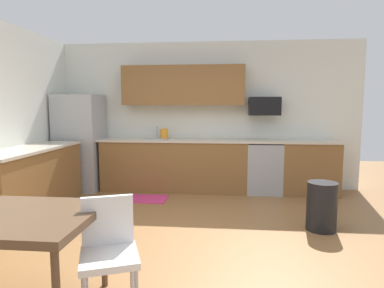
{
  "coord_description": "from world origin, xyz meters",
  "views": [
    {
      "loc": [
        0.44,
        -3.52,
        1.52
      ],
      "look_at": [
        0.0,
        1.0,
        1.0
      ],
      "focal_mm": 30.62,
      "sensor_mm": 36.0,
      "label": 1
    }
  ],
  "objects_px": {
    "trash_bin": "(322,206)",
    "kettle": "(164,134)",
    "chair_near_table": "(109,246)",
    "microwave": "(264,106)",
    "refrigerator": "(80,143)",
    "oven_range": "(263,167)"
  },
  "relations": [
    {
      "from": "microwave",
      "to": "trash_bin",
      "type": "relative_size",
      "value": 0.9
    },
    {
      "from": "trash_bin",
      "to": "kettle",
      "type": "relative_size",
      "value": 3.0
    },
    {
      "from": "chair_near_table",
      "to": "microwave",
      "type": "bearing_deg",
      "value": 67.46
    },
    {
      "from": "oven_range",
      "to": "trash_bin",
      "type": "relative_size",
      "value": 1.52
    },
    {
      "from": "oven_range",
      "to": "microwave",
      "type": "relative_size",
      "value": 1.69
    },
    {
      "from": "chair_near_table",
      "to": "oven_range",
      "type": "bearing_deg",
      "value": 66.9
    },
    {
      "from": "trash_bin",
      "to": "kettle",
      "type": "xyz_separation_m",
      "value": [
        -2.3,
        1.82,
        0.72
      ]
    },
    {
      "from": "chair_near_table",
      "to": "trash_bin",
      "type": "relative_size",
      "value": 1.42
    },
    {
      "from": "oven_range",
      "to": "chair_near_table",
      "type": "bearing_deg",
      "value": -113.1
    },
    {
      "from": "trash_bin",
      "to": "microwave",
      "type": "bearing_deg",
      "value": 105.06
    },
    {
      "from": "oven_range",
      "to": "chair_near_table",
      "type": "height_order",
      "value": "oven_range"
    },
    {
      "from": "trash_bin",
      "to": "kettle",
      "type": "height_order",
      "value": "kettle"
    },
    {
      "from": "microwave",
      "to": "refrigerator",
      "type": "bearing_deg",
      "value": -176.9
    },
    {
      "from": "refrigerator",
      "to": "trash_bin",
      "type": "relative_size",
      "value": 2.88
    },
    {
      "from": "microwave",
      "to": "kettle",
      "type": "relative_size",
      "value": 2.7
    },
    {
      "from": "refrigerator",
      "to": "microwave",
      "type": "relative_size",
      "value": 3.2
    },
    {
      "from": "oven_range",
      "to": "trash_bin",
      "type": "height_order",
      "value": "oven_range"
    },
    {
      "from": "oven_range",
      "to": "kettle",
      "type": "xyz_separation_m",
      "value": [
        -1.79,
        0.05,
        0.56
      ]
    },
    {
      "from": "chair_near_table",
      "to": "trash_bin",
      "type": "distance_m",
      "value": 2.75
    },
    {
      "from": "microwave",
      "to": "chair_near_table",
      "type": "relative_size",
      "value": 0.64
    },
    {
      "from": "microwave",
      "to": "chair_near_table",
      "type": "distance_m",
      "value": 4.13
    },
    {
      "from": "microwave",
      "to": "trash_bin",
      "type": "height_order",
      "value": "microwave"
    }
  ]
}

